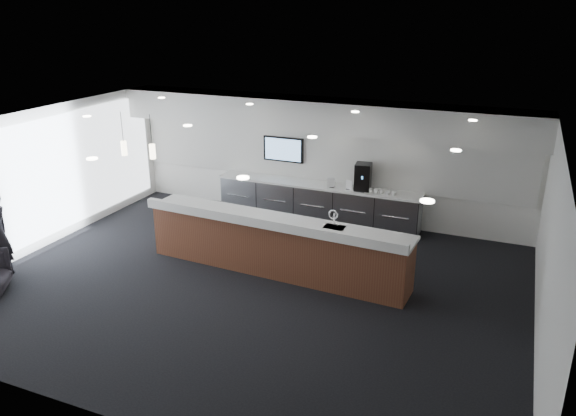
% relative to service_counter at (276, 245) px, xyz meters
% --- Properties ---
extents(ground, '(10.00, 10.00, 0.00)m').
position_rel_service_counter_xyz_m(ground, '(-0.21, -0.70, -0.57)').
color(ground, black).
rests_on(ground, ground).
extents(ceiling, '(10.00, 8.00, 0.02)m').
position_rel_service_counter_xyz_m(ceiling, '(-0.21, -0.70, 2.43)').
color(ceiling, black).
rests_on(ceiling, back_wall).
extents(back_wall, '(10.00, 0.02, 3.00)m').
position_rel_service_counter_xyz_m(back_wall, '(-0.21, 3.30, 0.93)').
color(back_wall, white).
rests_on(back_wall, ground).
extents(left_wall, '(0.02, 8.00, 3.00)m').
position_rel_service_counter_xyz_m(left_wall, '(-5.21, -0.70, 0.93)').
color(left_wall, white).
rests_on(left_wall, ground).
extents(right_wall, '(0.02, 8.00, 3.00)m').
position_rel_service_counter_xyz_m(right_wall, '(4.79, -0.70, 0.93)').
color(right_wall, white).
rests_on(right_wall, ground).
extents(soffit_bulkhead, '(10.00, 0.90, 0.70)m').
position_rel_service_counter_xyz_m(soffit_bulkhead, '(-0.21, 2.85, 2.08)').
color(soffit_bulkhead, silver).
rests_on(soffit_bulkhead, back_wall).
extents(alcove_panel, '(9.80, 0.06, 1.40)m').
position_rel_service_counter_xyz_m(alcove_panel, '(-0.21, 3.27, 1.03)').
color(alcove_panel, silver).
rests_on(alcove_panel, back_wall).
extents(window_blinds_wall, '(0.04, 7.36, 2.55)m').
position_rel_service_counter_xyz_m(window_blinds_wall, '(-5.17, -0.70, 0.93)').
color(window_blinds_wall, '#A5B1C6').
rests_on(window_blinds_wall, left_wall).
extents(back_credenza, '(5.06, 0.66, 0.95)m').
position_rel_service_counter_xyz_m(back_credenza, '(-0.21, 2.94, -0.10)').
color(back_credenza, gray).
rests_on(back_credenza, ground).
extents(wall_tv, '(1.05, 0.08, 0.62)m').
position_rel_service_counter_xyz_m(wall_tv, '(-1.21, 3.21, 1.08)').
color(wall_tv, black).
rests_on(wall_tv, back_wall).
extents(pendant_left, '(0.12, 0.12, 0.30)m').
position_rel_service_counter_xyz_m(pendant_left, '(-2.61, 0.10, 1.68)').
color(pendant_left, '#FFF2C6').
rests_on(pendant_left, ceiling).
extents(pendant_right, '(0.12, 0.12, 0.30)m').
position_rel_service_counter_xyz_m(pendant_right, '(-3.31, 0.10, 1.68)').
color(pendant_right, '#FFF2C6').
rests_on(pendant_right, ceiling).
extents(ceiling_can_lights, '(7.00, 5.00, 0.02)m').
position_rel_service_counter_xyz_m(ceiling_can_lights, '(-0.21, -0.70, 2.40)').
color(ceiling_can_lights, white).
rests_on(ceiling_can_lights, ceiling).
extents(service_counter, '(5.49, 1.19, 1.49)m').
position_rel_service_counter_xyz_m(service_counter, '(0.00, 0.00, 0.00)').
color(service_counter, '#5A2E1E').
rests_on(service_counter, ground).
extents(coffee_machine, '(0.41, 0.50, 0.63)m').
position_rel_service_counter_xyz_m(coffee_machine, '(0.92, 2.94, 0.69)').
color(coffee_machine, black).
rests_on(coffee_machine, back_credenza).
extents(info_sign_left, '(0.17, 0.08, 0.24)m').
position_rel_service_counter_xyz_m(info_sign_left, '(0.18, 2.81, 0.50)').
color(info_sign_left, white).
rests_on(info_sign_left, back_credenza).
extents(info_sign_right, '(0.17, 0.07, 0.22)m').
position_rel_service_counter_xyz_m(info_sign_right, '(0.63, 2.82, 0.49)').
color(info_sign_right, white).
rests_on(info_sign_right, back_credenza).
extents(cup_0, '(0.10, 0.10, 0.10)m').
position_rel_service_counter_xyz_m(cup_0, '(1.69, 2.81, 0.42)').
color(cup_0, white).
rests_on(cup_0, back_credenza).
extents(cup_1, '(0.14, 0.14, 0.10)m').
position_rel_service_counter_xyz_m(cup_1, '(1.55, 2.81, 0.42)').
color(cup_1, white).
rests_on(cup_1, back_credenza).
extents(cup_2, '(0.13, 0.13, 0.10)m').
position_rel_service_counter_xyz_m(cup_2, '(1.41, 2.81, 0.42)').
color(cup_2, white).
rests_on(cup_2, back_credenza).
extents(cup_3, '(0.13, 0.13, 0.10)m').
position_rel_service_counter_xyz_m(cup_3, '(1.27, 2.81, 0.42)').
color(cup_3, white).
rests_on(cup_3, back_credenza).
extents(cup_4, '(0.14, 0.14, 0.10)m').
position_rel_service_counter_xyz_m(cup_4, '(1.13, 2.81, 0.42)').
color(cup_4, white).
rests_on(cup_4, back_credenza).
extents(cup_5, '(0.11, 0.11, 0.10)m').
position_rel_service_counter_xyz_m(cup_5, '(0.99, 2.81, 0.42)').
color(cup_5, white).
rests_on(cup_5, back_credenza).
extents(cup_6, '(0.14, 0.14, 0.10)m').
position_rel_service_counter_xyz_m(cup_6, '(0.85, 2.81, 0.42)').
color(cup_6, white).
rests_on(cup_6, back_credenza).
extents(cup_7, '(0.12, 0.12, 0.10)m').
position_rel_service_counter_xyz_m(cup_7, '(0.71, 2.81, 0.42)').
color(cup_7, white).
rests_on(cup_7, back_credenza).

